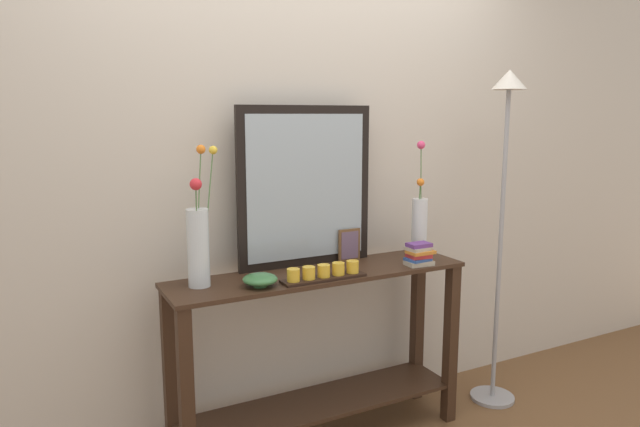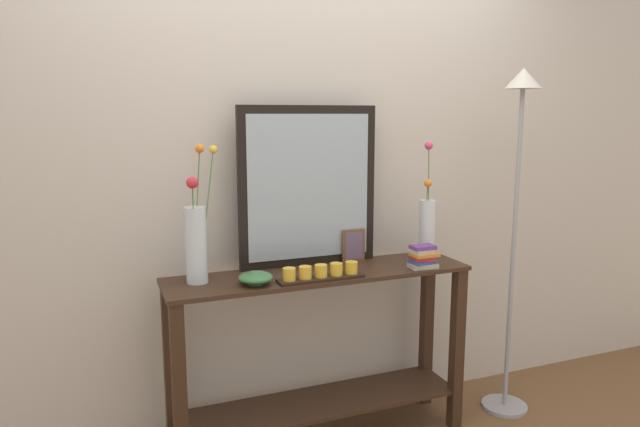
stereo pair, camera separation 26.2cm
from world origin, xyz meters
name	(u,v)px [view 1 (the left image)]	position (x,y,z in m)	size (l,w,h in m)	color
wall_back	(292,159)	(0.00, 0.30, 1.35)	(6.40, 0.08, 2.70)	beige
console_table	(320,342)	(0.00, 0.00, 0.50)	(1.43, 0.36, 0.85)	#382316
mirror_leaning	(305,187)	(0.00, 0.15, 1.23)	(0.69, 0.03, 0.76)	black
tall_vase_left	(198,242)	(-0.56, 0.04, 1.04)	(0.17, 0.19, 0.60)	silver
vase_right	(419,223)	(0.60, 0.04, 1.02)	(0.08, 0.08, 0.59)	silver
candle_tray	(324,273)	(-0.04, -0.12, 0.87)	(0.39, 0.09, 0.07)	black
picture_frame_small	(349,245)	(0.23, 0.12, 0.93)	(0.12, 0.01, 0.16)	brown
decorative_bowl	(260,279)	(-0.33, -0.08, 0.88)	(0.15, 0.15, 0.06)	#38703D
book_stack	(419,255)	(0.48, -0.11, 0.90)	(0.13, 0.11, 0.11)	#B2A893
floor_lamp	(504,184)	(1.04, -0.08, 1.21)	(0.24, 0.24, 1.79)	#9E9EA3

